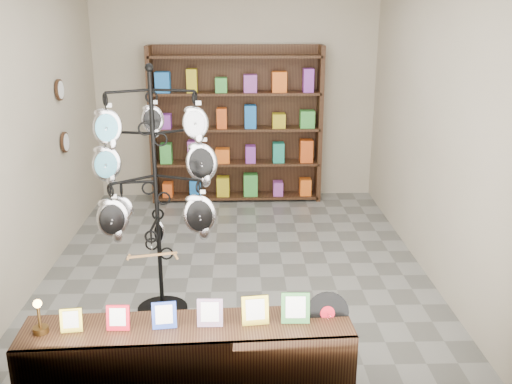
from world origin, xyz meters
TOP-DOWN VIEW (x-y plane):
  - ground at (0.00, 0.00)m, footprint 5.00×5.00m
  - room_envelope at (0.00, 0.00)m, footprint 5.00×5.00m
  - display_tree at (-0.68, -0.97)m, footprint 1.15×1.05m
  - front_shelf at (-0.33, -2.20)m, footprint 2.32×0.58m
  - back_shelving at (0.00, 2.30)m, footprint 2.42×0.36m
  - wall_clocks at (-1.97, 0.80)m, footprint 0.03×0.24m

SIDE VIEW (x-z plane):
  - ground at x=0.00m, z-range 0.00..0.00m
  - front_shelf at x=-0.33m, z-range -0.12..0.69m
  - back_shelving at x=0.00m, z-range -0.07..2.13m
  - display_tree at x=-0.68m, z-range 0.17..2.42m
  - wall_clocks at x=-1.97m, z-range 1.08..1.92m
  - room_envelope at x=0.00m, z-range -0.65..4.35m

